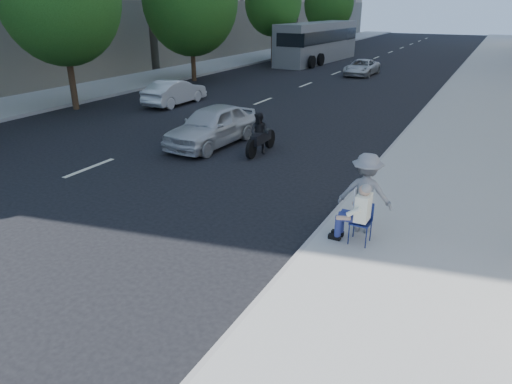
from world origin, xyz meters
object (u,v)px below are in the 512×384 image
Objects in this scene: white_sedan_mid at (175,92)px; motorcycle at (260,135)px; jogger at (365,193)px; white_sedan_near at (212,125)px; seated_protester at (357,209)px; white_sedan_far at (362,67)px; bus at (318,43)px.

white_sedan_mid is 1.85× the size of motorcycle.
white_sedan_near is (-6.78, 4.48, -0.32)m from jogger.
seated_protester is 16.08m from white_sedan_mid.
seated_protester is 0.74× the size of jogger.
white_sedan_near is 1.10× the size of white_sedan_mid.
jogger is 0.45× the size of white_sedan_far.
white_sedan_near is at bearing 143.38° from seated_protester.
white_sedan_near is 26.77m from bus.
white_sedan_mid is (-5.63, 5.21, -0.09)m from white_sedan_near.
motorcycle reaches higher than white_sedan_mid.
jogger is at bearing 142.75° from white_sedan_mid.
motorcycle is 0.17× the size of bus.
bus is (-5.77, 6.32, 1.09)m from white_sedan_far.
bus is (-5.84, 26.11, 0.92)m from white_sedan_near.
jogger is at bearing -30.22° from white_sedan_near.
motorcycle is (7.65, -5.37, 0.01)m from white_sedan_mid.
motorcycle reaches higher than white_sedan_near.
jogger is (0.01, 0.55, 0.16)m from seated_protester.
bus is at bearing -88.67° from white_sedan_mid.
bus is (-12.62, 30.59, 0.60)m from jogger.
motorcycle is (2.09, -19.95, 0.09)m from white_sedan_far.
bus reaches higher than seated_protester.
bus reaches higher than white_sedan_mid.
motorcycle is (-4.76, 4.32, -0.40)m from jogger.
bus is at bearing 112.04° from seated_protester.
jogger reaches higher than white_sedan_mid.
motorcycle reaches higher than white_sedan_far.
jogger is at bearing -45.12° from motorcycle.
seated_protester is 0.33× the size of white_sedan_far.
motorcycle is (-4.75, 4.87, -0.24)m from seated_protester.
seated_protester reaches higher than white_sedan_mid.
seated_protester is 8.44m from white_sedan_near.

